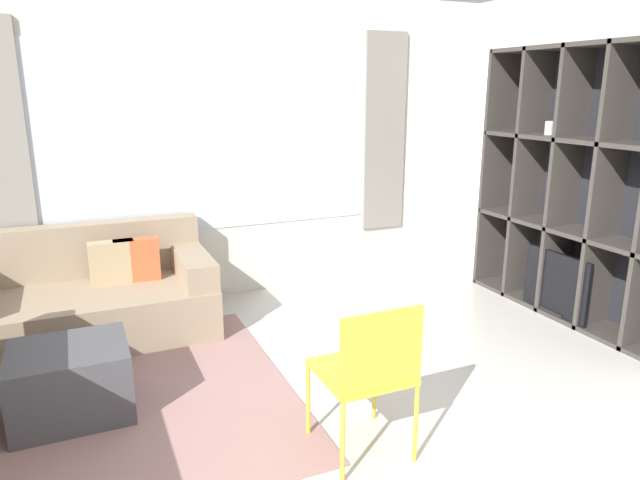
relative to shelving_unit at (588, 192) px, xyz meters
The scene contains 7 objects.
wall_back 3.14m from the shelving_unit, 146.22° to the left, with size 6.71×0.11×2.70m.
wall_right 0.35m from the shelving_unit, 28.04° to the left, with size 0.07×4.42×2.70m, color silver.
area_rug 4.23m from the shelving_unit, behind, with size 2.94×2.20×0.01m, color gray.
shelving_unit is the anchor object (origin of this frame).
couch_main 4.03m from the shelving_unit, 161.78° to the left, with size 1.84×0.95×0.83m.
ottoman 4.01m from the shelving_unit, behind, with size 0.66×0.56×0.43m.
folding_chair 2.75m from the shelving_unit, 158.64° to the right, with size 0.44×0.46×0.86m.
Camera 1 is at (-1.17, -1.76, 1.88)m, focal length 32.00 mm.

